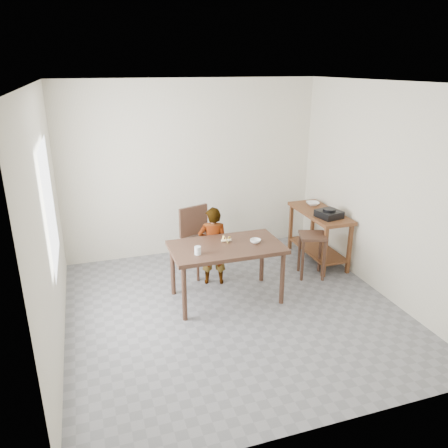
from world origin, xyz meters
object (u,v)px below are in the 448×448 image
object	(u,v)px
dining_chair	(202,242)
stool	(311,255)
prep_counter	(318,236)
dining_table	(226,272)
child	(213,246)

from	to	relation	value
dining_chair	stool	world-z (taller)	dining_chair
prep_counter	stool	size ratio (longest dim) A/B	1.88
dining_table	stool	bearing A→B (deg)	10.34
prep_counter	dining_chair	size ratio (longest dim) A/B	1.25
dining_chair	stool	xyz separation A→B (m)	(1.46, -0.60, -0.16)
dining_table	dining_chair	world-z (taller)	dining_chair
child	stool	distance (m)	1.43
stool	dining_table	bearing A→B (deg)	-169.66
dining_table	dining_chair	xyz separation A→B (m)	(-0.09, 0.85, 0.10)
dining_table	dining_chair	size ratio (longest dim) A/B	1.46
dining_table	child	world-z (taller)	child
prep_counter	stool	distance (m)	0.58
dining_table	dining_chair	distance (m)	0.86
dining_chair	stool	bearing A→B (deg)	-40.34
child	prep_counter	bearing A→B (deg)	-157.98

